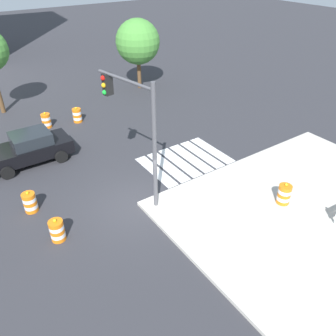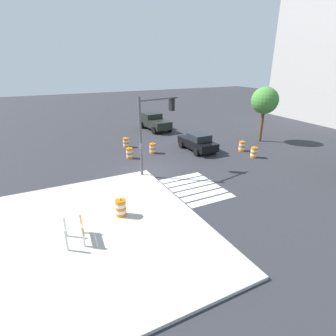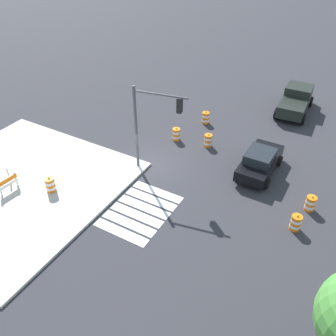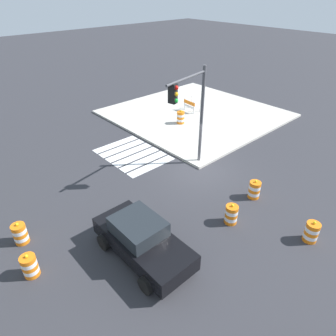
# 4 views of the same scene
# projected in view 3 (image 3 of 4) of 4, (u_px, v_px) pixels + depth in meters

# --- Properties ---
(ground_plane) EXTENTS (120.00, 120.00, 0.00)m
(ground_plane) POSITION_uv_depth(u_px,v_px,m) (151.00, 165.00, 23.73)
(ground_plane) COLOR #2D2D33
(sidewalk_corner) EXTENTS (12.00, 12.00, 0.15)m
(sidewalk_corner) POSITION_uv_depth(u_px,v_px,m) (15.00, 186.00, 21.91)
(sidewalk_corner) COLOR #BCB7AD
(sidewalk_corner) RESTS_ON ground
(crosswalk_stripes) EXTENTS (4.35, 3.20, 0.02)m
(crosswalk_stripes) POSITION_uv_depth(u_px,v_px,m) (140.00, 211.00, 20.22)
(crosswalk_stripes) COLOR silver
(crosswalk_stripes) RESTS_ON ground
(sports_car) EXTENTS (4.30, 2.14, 1.63)m
(sports_car) POSITION_uv_depth(u_px,v_px,m) (260.00, 161.00, 22.67)
(sports_car) COLOR black
(sports_car) RESTS_ON ground
(pickup_truck) EXTENTS (5.24, 2.55, 1.92)m
(pickup_truck) POSITION_uv_depth(u_px,v_px,m) (296.00, 100.00, 29.34)
(pickup_truck) COLOR black
(pickup_truck) RESTS_ON ground
(traffic_barrel_near_corner) EXTENTS (0.56, 0.56, 1.02)m
(traffic_barrel_near_corner) POSITION_uv_depth(u_px,v_px,m) (208.00, 140.00, 25.32)
(traffic_barrel_near_corner) COLOR orange
(traffic_barrel_near_corner) RESTS_ON ground
(traffic_barrel_crosswalk_end) EXTENTS (0.56, 0.56, 1.02)m
(traffic_barrel_crosswalk_end) POSITION_uv_depth(u_px,v_px,m) (310.00, 203.00, 20.06)
(traffic_barrel_crosswalk_end) COLOR orange
(traffic_barrel_crosswalk_end) RESTS_ON ground
(traffic_barrel_median_near) EXTENTS (0.56, 0.56, 1.02)m
(traffic_barrel_median_near) POSITION_uv_depth(u_px,v_px,m) (176.00, 134.00, 25.99)
(traffic_barrel_median_near) COLOR orange
(traffic_barrel_median_near) RESTS_ON ground
(traffic_barrel_median_far) EXTENTS (0.56, 0.56, 1.02)m
(traffic_barrel_median_far) POSITION_uv_depth(u_px,v_px,m) (296.00, 223.00, 18.87)
(traffic_barrel_median_far) COLOR orange
(traffic_barrel_median_far) RESTS_ON ground
(traffic_barrel_far_curb) EXTENTS (0.56, 0.56, 1.02)m
(traffic_barrel_far_curb) POSITION_uv_depth(u_px,v_px,m) (205.00, 118.00, 27.96)
(traffic_barrel_far_curb) COLOR orange
(traffic_barrel_far_curb) RESTS_ON ground
(traffic_barrel_on_sidewalk) EXTENTS (0.56, 0.56, 1.02)m
(traffic_barrel_on_sidewalk) POSITION_uv_depth(u_px,v_px,m) (50.00, 185.00, 21.15)
(traffic_barrel_on_sidewalk) COLOR orange
(traffic_barrel_on_sidewalk) RESTS_ON sidewalk_corner
(construction_barricade) EXTENTS (1.30, 0.87, 1.00)m
(construction_barricade) POSITION_uv_depth(u_px,v_px,m) (6.00, 182.00, 21.17)
(construction_barricade) COLOR silver
(construction_barricade) RESTS_ON sidewalk_corner
(traffic_light_pole) EXTENTS (0.90, 3.24, 5.50)m
(traffic_light_pole) POSITION_uv_depth(u_px,v_px,m) (153.00, 116.00, 20.94)
(traffic_light_pole) COLOR #4C4C51
(traffic_light_pole) RESTS_ON sidewalk_corner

